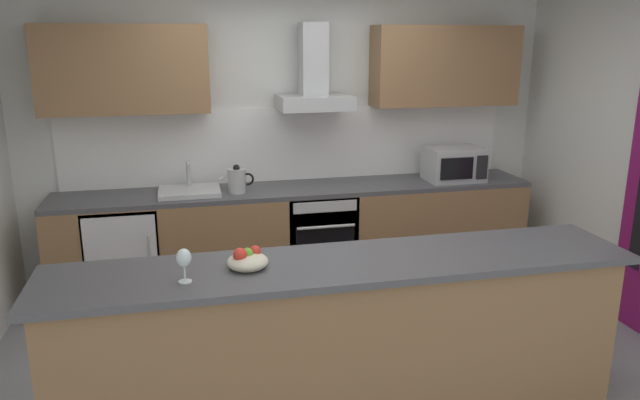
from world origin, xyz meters
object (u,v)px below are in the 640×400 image
object	(u,v)px
refrigerator	(125,253)
sink	(189,191)
range_hood	(314,82)
wine_glass	(184,259)
oven	(318,235)
fruit_bowl	(247,260)
kettle	(237,180)
microwave	(454,164)

from	to	relation	value
refrigerator	sink	bearing A→B (deg)	1.42
range_hood	wine_glass	size ratio (longest dim) A/B	4.05
oven	refrigerator	world-z (taller)	oven
sink	range_hood	size ratio (longest dim) A/B	0.69
wine_glass	fruit_bowl	world-z (taller)	wine_glass
range_hood	oven	bearing A→B (deg)	-90.00
oven	fruit_bowl	distance (m)	2.17
refrigerator	kettle	xyz separation A→B (m)	(0.94, -0.03, 0.58)
range_hood	wine_glass	world-z (taller)	range_hood
oven	kettle	xyz separation A→B (m)	(-0.70, -0.03, 0.55)
microwave	sink	distance (m)	2.35
refrigerator	range_hood	distance (m)	2.14
range_hood	kettle	bearing A→B (deg)	-166.84
sink	fruit_bowl	world-z (taller)	sink
fruit_bowl	range_hood	bearing A→B (deg)	68.21
fruit_bowl	wine_glass	bearing A→B (deg)	-159.51
fruit_bowl	refrigerator	bearing A→B (deg)	112.97
microwave	range_hood	bearing A→B (deg)	172.88
sink	range_hood	distance (m)	1.39
oven	microwave	world-z (taller)	microwave
wine_glass	fruit_bowl	distance (m)	0.36
microwave	kettle	xyz separation A→B (m)	(-1.96, -0.01, -0.04)
microwave	fruit_bowl	distance (m)	2.82
sink	range_hood	world-z (taller)	range_hood
microwave	wine_glass	bearing A→B (deg)	-139.96
refrigerator	fruit_bowl	world-z (taller)	fruit_bowl
kettle	fruit_bowl	distance (m)	1.90
oven	microwave	distance (m)	1.39
sink	range_hood	xyz separation A→B (m)	(1.09, 0.12, 0.86)
oven	fruit_bowl	bearing A→B (deg)	-113.10
oven	kettle	bearing A→B (deg)	-177.24
range_hood	refrigerator	bearing A→B (deg)	-175.39
range_hood	microwave	bearing A→B (deg)	-7.12
sink	fruit_bowl	distance (m)	1.96
kettle	wine_glass	size ratio (longest dim) A/B	1.62
refrigerator	range_hood	bearing A→B (deg)	4.61
microwave	kettle	world-z (taller)	microwave
sink	fruit_bowl	xyz separation A→B (m)	(0.27, -1.94, 0.08)
microwave	wine_glass	xyz separation A→B (m)	(-2.41, -2.03, 0.04)
refrigerator	wine_glass	size ratio (longest dim) A/B	4.78
microwave	fruit_bowl	xyz separation A→B (m)	(-2.08, -1.90, -0.04)
wine_glass	sink	bearing A→B (deg)	88.30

